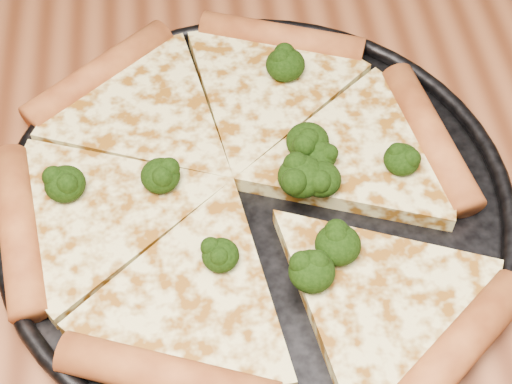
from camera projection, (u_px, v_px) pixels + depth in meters
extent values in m
cube|color=brown|center=(171.00, 250.00, 0.61)|extent=(1.20, 0.90, 0.04)
cylinder|color=black|center=(256.00, 202.00, 0.61)|extent=(0.40, 0.40, 0.01)
torus|color=black|center=(256.00, 196.00, 0.60)|extent=(0.41, 0.41, 0.01)
cylinder|color=#B9612E|center=(430.00, 137.00, 0.63)|extent=(0.05, 0.15, 0.03)
cylinder|color=#B9612E|center=(282.00, 39.00, 0.70)|extent=(0.15, 0.08, 0.03)
cylinder|color=#B9612E|center=(99.00, 74.00, 0.67)|extent=(0.13, 0.12, 0.03)
cylinder|color=#B9612E|center=(19.00, 229.00, 0.57)|extent=(0.05, 0.15, 0.03)
cylinder|color=#B9612E|center=(168.00, 377.00, 0.51)|extent=(0.15, 0.08, 0.03)
cylinder|color=#B9612E|center=(453.00, 354.00, 0.51)|extent=(0.13, 0.12, 0.03)
ellipsoid|color=black|center=(338.00, 245.00, 0.55)|extent=(0.03, 0.03, 0.03)
ellipsoid|color=black|center=(65.00, 184.00, 0.58)|extent=(0.03, 0.03, 0.02)
ellipsoid|color=black|center=(308.00, 141.00, 0.61)|extent=(0.03, 0.03, 0.03)
ellipsoid|color=black|center=(402.00, 160.00, 0.60)|extent=(0.03, 0.03, 0.02)
ellipsoid|color=black|center=(302.00, 176.00, 0.59)|extent=(0.04, 0.04, 0.03)
ellipsoid|color=black|center=(321.00, 179.00, 0.59)|extent=(0.03, 0.03, 0.02)
ellipsoid|color=black|center=(160.00, 176.00, 0.59)|extent=(0.03, 0.03, 0.02)
ellipsoid|color=black|center=(320.00, 155.00, 0.60)|extent=(0.03, 0.03, 0.02)
ellipsoid|color=black|center=(312.00, 271.00, 0.54)|extent=(0.03, 0.03, 0.03)
ellipsoid|color=black|center=(285.00, 64.00, 0.66)|extent=(0.03, 0.03, 0.03)
ellipsoid|color=black|center=(220.00, 255.00, 0.55)|extent=(0.03, 0.03, 0.02)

